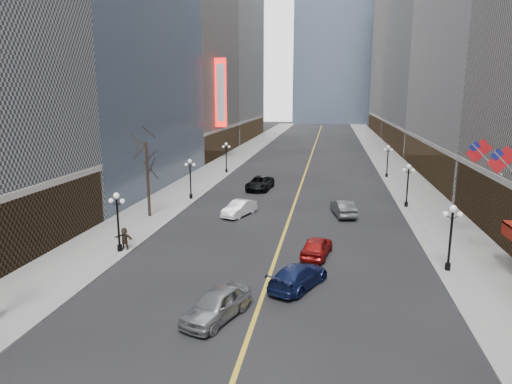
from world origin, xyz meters
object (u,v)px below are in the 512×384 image
(car_nb_near, at_px, (217,304))
(car_nb_mid, at_px, (239,208))
(car_nb_far, at_px, (260,183))
(streetlamp_west_3, at_px, (226,154))
(car_sb_mid, at_px, (317,246))
(streetlamp_west_1, at_px, (118,216))
(streetlamp_east_1, at_px, (451,231))
(streetlamp_east_2, at_px, (408,181))
(car_sb_far, at_px, (343,208))
(streetlamp_west_2, at_px, (190,175))
(car_sb_near, at_px, (298,276))
(streetlamp_east_3, at_px, (388,158))

(car_nb_near, bearing_deg, car_nb_mid, 118.58)
(car_nb_far, bearing_deg, streetlamp_west_3, 126.81)
(car_nb_far, height_order, car_sb_mid, car_nb_far)
(streetlamp_west_1, distance_m, streetlamp_west_3, 36.00)
(streetlamp_east_1, height_order, car_nb_mid, streetlamp_east_1)
(streetlamp_east_2, xyz_separation_m, streetlamp_west_3, (-23.60, 18.00, 0.00))
(streetlamp_west_3, xyz_separation_m, car_sb_far, (16.96, -22.27, -2.10))
(streetlamp_west_2, height_order, car_sb_far, streetlamp_west_2)
(car_nb_near, relative_size, car_sb_near, 0.95)
(car_nb_mid, relative_size, car_sb_far, 0.93)
(streetlamp_west_3, bearing_deg, car_sb_mid, -66.75)
(streetlamp_west_3, relative_size, car_sb_far, 0.92)
(streetlamp_east_2, height_order, streetlamp_west_3, same)
(streetlamp_east_1, xyz_separation_m, car_nb_near, (-13.80, -8.91, -2.08))
(streetlamp_east_2, distance_m, car_sb_mid, 18.69)
(car_sb_mid, distance_m, car_sb_far, 12.26)
(car_nb_mid, xyz_separation_m, car_sb_far, (10.15, 1.66, 0.05))
(streetlamp_east_1, xyz_separation_m, streetlamp_west_3, (-23.60, 36.00, 0.00))
(streetlamp_west_2, distance_m, car_nb_far, 9.94)
(streetlamp_east_1, bearing_deg, streetlamp_west_3, 123.25)
(car_nb_near, xyz_separation_m, car_nb_far, (-2.93, 33.79, 0.00))
(car_sb_near, height_order, car_sb_mid, car_sb_mid)
(car_sb_near, bearing_deg, streetlamp_west_1, 8.12)
(streetlamp_west_1, distance_m, car_nb_far, 25.89)
(streetlamp_east_2, xyz_separation_m, car_nb_far, (-16.73, 6.88, -2.08))
(streetlamp_west_1, distance_m, car_sb_far, 21.92)
(streetlamp_east_2, bearing_deg, streetlamp_west_3, 142.67)
(car_sb_mid, bearing_deg, car_nb_near, 74.82)
(streetlamp_east_2, bearing_deg, streetlamp_west_1, -142.67)
(streetlamp_west_2, relative_size, streetlamp_west_3, 1.00)
(streetlamp_west_3, xyz_separation_m, car_nb_near, (9.80, -44.91, -2.08))
(streetlamp_west_2, relative_size, car_nb_far, 0.76)
(streetlamp_west_3, bearing_deg, car_nb_mid, -74.12)
(car_sb_far, bearing_deg, car_nb_far, -59.29)
(streetlamp_west_3, distance_m, car_nb_near, 46.01)
(car_sb_mid, relative_size, car_sb_far, 0.91)
(streetlamp_east_2, bearing_deg, car_sb_mid, -118.47)
(car_nb_far, height_order, car_sb_far, car_nb_far)
(streetlamp_west_2, relative_size, car_sb_mid, 1.01)
(streetlamp_west_3, bearing_deg, car_nb_near, -77.69)
(streetlamp_east_3, relative_size, car_nb_near, 0.94)
(car_sb_mid, bearing_deg, car_nb_mid, -42.76)
(car_nb_mid, bearing_deg, car_nb_far, 109.20)
(streetlamp_west_1, relative_size, car_nb_mid, 0.99)
(streetlamp_east_1, xyz_separation_m, streetlamp_east_3, (0.00, 36.00, 0.00))
(streetlamp_east_1, xyz_separation_m, streetlamp_west_2, (-23.60, 18.00, 0.00))
(streetlamp_east_3, distance_m, car_nb_mid, 29.31)
(streetlamp_west_1, bearing_deg, car_sb_near, -16.50)
(streetlamp_east_3, relative_size, streetlamp_west_3, 1.00)
(car_sb_near, height_order, car_sb_far, car_sb_far)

